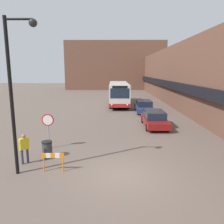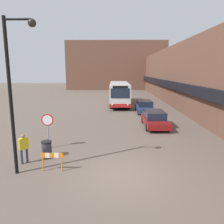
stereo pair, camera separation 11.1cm
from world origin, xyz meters
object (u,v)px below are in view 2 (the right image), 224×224
(street_lamp, at_px, (15,82))
(pedestrian, at_px, (24,146))
(parked_car_front, at_px, (155,119))
(stop_sign, at_px, (48,124))
(trash_bin, at_px, (47,149))
(parked_car_middle, at_px, (145,106))
(construction_barricade, at_px, (52,158))
(city_bus, at_px, (119,93))

(street_lamp, relative_size, pedestrian, 4.43)
(parked_car_front, distance_m, stop_sign, 9.61)
(pedestrian, distance_m, trash_bin, 1.38)
(parked_car_front, xyz_separation_m, pedestrian, (-8.36, -7.95, 0.27))
(parked_car_middle, distance_m, stop_sign, 14.59)
(parked_car_front, bearing_deg, construction_barricade, -126.66)
(parked_car_front, bearing_deg, parked_car_middle, 90.00)
(street_lamp, distance_m, construction_barricade, 3.99)
(street_lamp, xyz_separation_m, construction_barricade, (1.42, 0.24, -3.73))
(parked_car_middle, distance_m, construction_barricade, 16.93)
(stop_sign, height_order, street_lamp, street_lamp)
(parked_car_front, distance_m, parked_car_middle, 6.72)
(parked_car_front, bearing_deg, pedestrian, -136.43)
(parked_car_front, distance_m, pedestrian, 11.54)
(trash_bin, bearing_deg, city_bus, 77.19)
(parked_car_front, bearing_deg, street_lamp, -131.34)
(stop_sign, bearing_deg, parked_car_front, 35.83)
(street_lamp, distance_m, trash_bin, 4.46)
(parked_car_middle, height_order, stop_sign, stop_sign)
(parked_car_front, height_order, stop_sign, stop_sign)
(pedestrian, distance_m, construction_barricade, 2.01)
(parked_car_front, relative_size, street_lamp, 0.65)
(pedestrian, bearing_deg, parked_car_middle, 19.94)
(city_bus, distance_m, construction_barricade, 22.16)
(construction_barricade, bearing_deg, street_lamp, -170.29)
(parked_car_middle, xyz_separation_m, stop_sign, (-7.76, -12.32, 0.89))
(pedestrian, relative_size, construction_barricade, 1.48)
(city_bus, height_order, parked_car_middle, city_bus)
(parked_car_middle, height_order, street_lamp, street_lamp)
(trash_bin, bearing_deg, pedestrian, -136.17)
(city_bus, bearing_deg, stop_sign, -104.72)
(parked_car_front, xyz_separation_m, street_lamp, (-8.02, -9.11, 3.68))
(city_bus, distance_m, trash_bin, 20.56)
(city_bus, distance_m, stop_sign, 19.18)
(parked_car_middle, distance_m, pedestrian, 16.89)
(parked_car_front, height_order, street_lamp, street_lamp)
(stop_sign, xyz_separation_m, street_lamp, (-0.26, -3.51, 2.78))
(parked_car_middle, distance_m, trash_bin, 15.67)
(parked_car_middle, xyz_separation_m, construction_barricade, (-6.60, -15.59, -0.06))
(construction_barricade, bearing_deg, trash_bin, 114.89)
(trash_bin, xyz_separation_m, construction_barricade, (0.84, -1.80, 0.19))
(parked_car_front, relative_size, pedestrian, 2.86)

